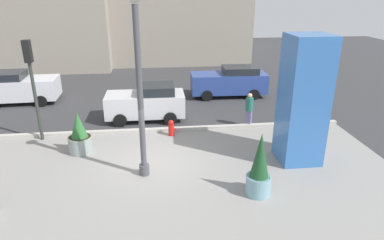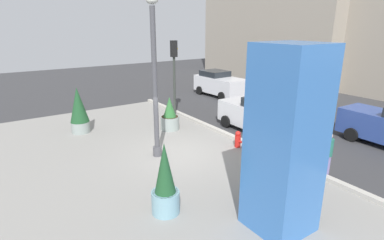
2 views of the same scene
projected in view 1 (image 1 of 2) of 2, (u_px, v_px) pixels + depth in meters
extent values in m
plane|color=#38383A|center=(153.00, 125.00, 16.76)|extent=(60.00, 60.00, 0.00)
cube|color=gray|center=(154.00, 192.00, 11.20)|extent=(18.00, 10.00, 0.02)
cube|color=#B7B2A8|center=(153.00, 130.00, 15.91)|extent=(18.00, 0.24, 0.16)
cylinder|color=#4C4C51|center=(144.00, 170.00, 12.21)|extent=(0.36, 0.36, 0.40)
cylinder|color=#4C4C51|center=(140.00, 97.00, 11.22)|extent=(0.20, 0.20, 5.85)
cube|color=#3870BC|center=(303.00, 101.00, 12.52)|extent=(1.49, 1.49, 4.82)
cylinder|color=gray|center=(81.00, 144.00, 13.83)|extent=(0.95, 0.95, 0.69)
cylinder|color=#382819|center=(80.00, 137.00, 13.71)|extent=(0.88, 0.88, 0.04)
cone|color=#2D6B33|center=(78.00, 125.00, 13.52)|extent=(0.66, 0.66, 1.03)
cylinder|color=#7AA8B7|center=(258.00, 185.00, 10.99)|extent=(0.81, 0.81, 0.68)
cylinder|color=#382819|center=(259.00, 177.00, 10.88)|extent=(0.74, 0.74, 0.04)
cone|color=#1E4C28|center=(261.00, 155.00, 10.60)|extent=(0.60, 0.60, 1.48)
cylinder|color=red|center=(171.00, 130.00, 15.43)|extent=(0.26, 0.26, 0.55)
sphere|color=red|center=(171.00, 123.00, 15.30)|extent=(0.24, 0.24, 0.24)
cylinder|color=red|center=(175.00, 129.00, 15.44)|extent=(0.12, 0.10, 0.10)
cylinder|color=#333833|center=(36.00, 103.00, 14.49)|extent=(0.14, 0.14, 3.46)
cube|color=black|center=(27.00, 51.00, 13.69)|extent=(0.28, 0.32, 0.90)
sphere|color=yellow|center=(29.00, 51.00, 13.85)|extent=(0.18, 0.18, 0.18)
cube|color=silver|center=(145.00, 104.00, 17.17)|extent=(3.92, 1.79, 1.09)
cube|color=#1E2328|center=(156.00, 89.00, 16.95)|extent=(1.77, 1.56, 0.44)
cylinder|color=black|center=(120.00, 120.00, 16.42)|extent=(0.64, 0.22, 0.64)
cylinder|color=black|center=(123.00, 108.00, 18.05)|extent=(0.64, 0.22, 0.64)
cylinder|color=black|center=(170.00, 118.00, 16.66)|extent=(0.64, 0.22, 0.64)
cylinder|color=black|center=(169.00, 107.00, 18.29)|extent=(0.64, 0.22, 0.64)
cube|color=silver|center=(21.00, 88.00, 19.71)|extent=(4.22, 2.05, 1.16)
cube|color=#1E2328|center=(7.00, 76.00, 19.34)|extent=(1.93, 1.74, 0.41)
cylinder|color=black|center=(49.00, 92.00, 20.96)|extent=(0.65, 0.24, 0.64)
cylinder|color=black|center=(41.00, 101.00, 19.21)|extent=(0.65, 0.24, 0.64)
cylinder|color=black|center=(5.00, 94.00, 20.60)|extent=(0.65, 0.24, 0.64)
cube|color=#2D4793|center=(228.00, 83.00, 20.90)|extent=(4.64, 1.86, 1.16)
cube|color=#1E2328|center=(240.00, 70.00, 20.66)|extent=(2.11, 1.57, 0.41)
cylinder|color=black|center=(207.00, 96.00, 20.19)|extent=(0.65, 0.24, 0.64)
cylinder|color=black|center=(204.00, 88.00, 21.78)|extent=(0.65, 0.24, 0.64)
cylinder|color=black|center=(254.00, 95.00, 20.40)|extent=(0.65, 0.24, 0.64)
cylinder|color=black|center=(247.00, 87.00, 21.99)|extent=(0.65, 0.24, 0.64)
cube|color=slate|center=(248.00, 118.00, 16.43)|extent=(0.34, 0.32, 0.83)
cylinder|color=#236656|center=(249.00, 104.00, 16.17)|extent=(0.50, 0.50, 0.62)
sphere|color=beige|center=(250.00, 96.00, 16.02)|extent=(0.22, 0.22, 0.22)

